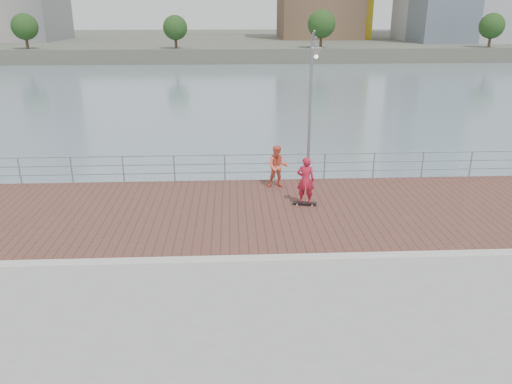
{
  "coord_description": "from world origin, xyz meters",
  "views": [
    {
      "loc": [
        -0.72,
        -12.5,
        6.58
      ],
      "look_at": [
        0.0,
        2.0,
        1.3
      ],
      "focal_mm": 35.0,
      "sensor_mm": 36.0,
      "label": 1
    }
  ],
  "objects_px": {
    "guardrail": "(250,164)",
    "street_lamp": "(313,84)",
    "bystander": "(278,167)",
    "skateboarder": "(306,180)"
  },
  "relations": [
    {
      "from": "skateboarder",
      "to": "street_lamp",
      "type": "bearing_deg",
      "value": -91.48
    },
    {
      "from": "street_lamp",
      "to": "guardrail",
      "type": "bearing_deg",
      "value": 158.39
    },
    {
      "from": "skateboarder",
      "to": "guardrail",
      "type": "bearing_deg",
      "value": -46.64
    },
    {
      "from": "street_lamp",
      "to": "bystander",
      "type": "height_order",
      "value": "street_lamp"
    },
    {
      "from": "guardrail",
      "to": "street_lamp",
      "type": "bearing_deg",
      "value": -21.61
    },
    {
      "from": "guardrail",
      "to": "skateboarder",
      "type": "height_order",
      "value": "skateboarder"
    },
    {
      "from": "guardrail",
      "to": "street_lamp",
      "type": "distance_m",
      "value": 4.15
    },
    {
      "from": "street_lamp",
      "to": "skateboarder",
      "type": "xyz_separation_m",
      "value": [
        -0.45,
        -2.02,
        -3.06
      ]
    },
    {
      "from": "street_lamp",
      "to": "skateboarder",
      "type": "relative_size",
      "value": 3.31
    },
    {
      "from": "bystander",
      "to": "skateboarder",
      "type": "bearing_deg",
      "value": -65.28
    }
  ]
}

